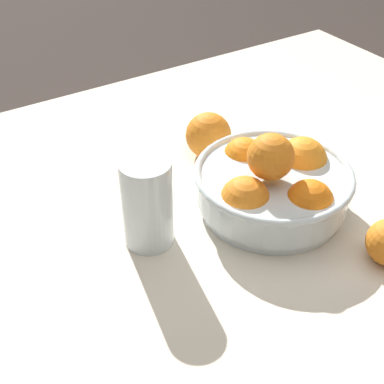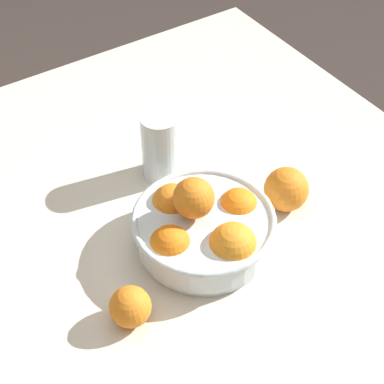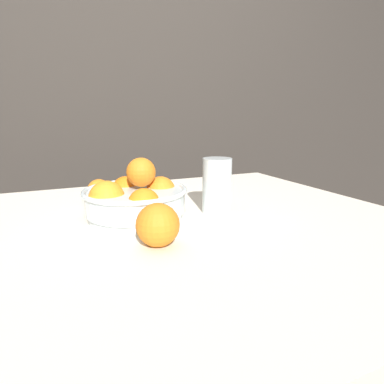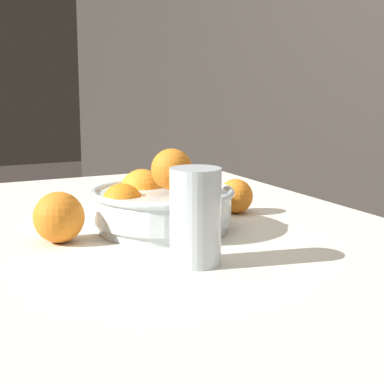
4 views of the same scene
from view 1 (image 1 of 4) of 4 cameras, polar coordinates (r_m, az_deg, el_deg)
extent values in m
cube|color=beige|center=(0.92, 4.77, -0.54)|extent=(1.28, 0.97, 0.03)
cylinder|color=#936B47|center=(1.71, 11.48, 3.61)|extent=(0.05, 0.05, 0.70)
cylinder|color=silver|center=(0.88, 8.35, -1.19)|extent=(0.23, 0.23, 0.02)
cylinder|color=silver|center=(0.86, 8.55, 0.60)|extent=(0.24, 0.24, 0.05)
torus|color=silver|center=(0.84, 8.71, 2.01)|extent=(0.25, 0.25, 0.01)
sphere|color=orange|center=(0.80, 5.63, -0.99)|extent=(0.08, 0.08, 0.08)
sphere|color=orange|center=(0.81, 12.39, -1.20)|extent=(0.07, 0.07, 0.07)
sphere|color=orange|center=(0.89, 11.62, 3.19)|extent=(0.08, 0.08, 0.08)
sphere|color=orange|center=(0.90, 5.52, 3.56)|extent=(0.07, 0.07, 0.07)
sphere|color=orange|center=(0.81, 8.66, 3.84)|extent=(0.07, 0.07, 0.07)
cylinder|color=#F4A314|center=(0.79, -4.71, -2.37)|extent=(0.07, 0.07, 0.10)
cylinder|color=silver|center=(0.77, -4.78, -1.18)|extent=(0.07, 0.07, 0.14)
sphere|color=orange|center=(0.98, 1.76, 6.07)|extent=(0.08, 0.08, 0.08)
camera|label=2|loc=(1.13, 70.22, 35.08)|focal=60.00mm
camera|label=3|loc=(1.39, -5.21, 24.24)|focal=28.00mm
camera|label=4|loc=(1.12, -59.22, 4.71)|focal=60.00mm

